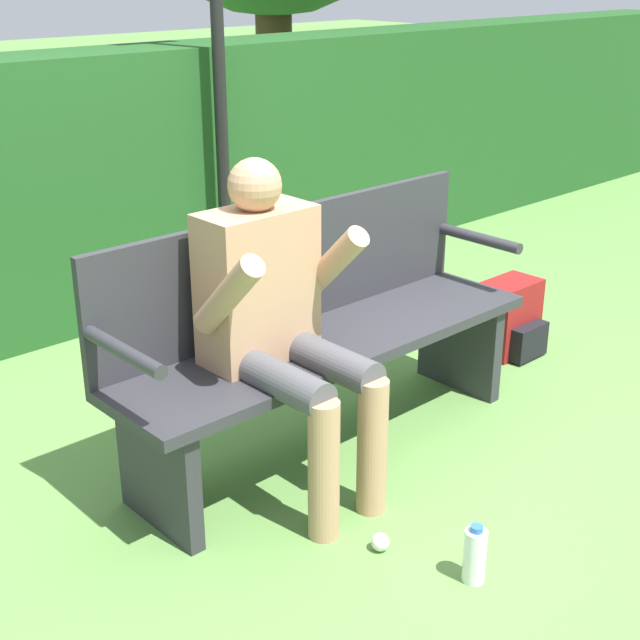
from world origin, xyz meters
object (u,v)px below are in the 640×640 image
Objects in this scene: park_bench at (318,330)px; backpack at (511,319)px; water_bottle at (475,555)px; signpost at (217,11)px; person_seated at (278,314)px.

park_bench reaches higher than backpack.
water_bottle is (-0.25, -1.02, -0.40)m from park_bench.
park_bench is at bearing -114.65° from signpost.
backpack is 2.21m from signpost.
backpack is (1.33, 0.00, -0.32)m from park_bench.
backpack is 0.13× the size of signpost.
person_seated reaches higher than park_bench.
backpack is at bearing -68.30° from signpost.
person_seated is at bearing -156.81° from park_bench.
signpost reaches higher than park_bench.
park_bench is 2.05m from signpost.
water_bottle is at bearing -85.20° from person_seated.
park_bench is 0.66× the size of signpost.
backpack is at bearing 0.01° from park_bench.
backpack is at bearing 32.79° from water_bottle.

